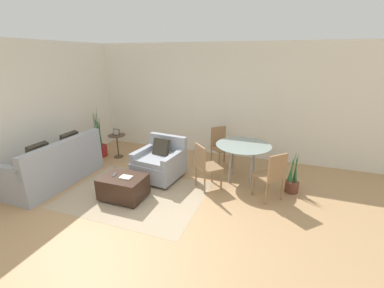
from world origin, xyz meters
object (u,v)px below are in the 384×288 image
at_px(ottoman, 124,186).
at_px(side_table, 117,142).
at_px(tv_remote_primary, 115,175).
at_px(dining_chair_near_left, 205,164).
at_px(dining_chair_far_left, 220,144).
at_px(armchair, 160,162).
at_px(potted_plant_small, 292,181).
at_px(dining_chair_near_right, 272,174).
at_px(dining_table, 243,149).
at_px(book_stack, 126,177).
at_px(picture_frame, 116,132).
at_px(couch, 54,167).

relative_size(ottoman, side_table, 1.31).
distance_m(tv_remote_primary, dining_chair_near_left, 1.65).
bearing_deg(tv_remote_primary, dining_chair_far_left, 54.68).
xyz_separation_m(armchair, potted_plant_small, (2.61, 0.29, -0.11)).
distance_m(side_table, dining_chair_near_right, 3.85).
relative_size(tv_remote_primary, dining_table, 0.16).
distance_m(book_stack, picture_frame, 2.15).
xyz_separation_m(couch, book_stack, (1.74, -0.07, 0.11)).
height_order(armchair, picture_frame, armchair).
xyz_separation_m(dining_chair_far_left, potted_plant_small, (1.59, -0.78, -0.29)).
distance_m(armchair, side_table, 1.66).
height_order(couch, picture_frame, couch).
bearing_deg(book_stack, dining_chair_near_right, 19.13).
xyz_separation_m(side_table, dining_chair_near_left, (2.54, -0.82, 0.11)).
xyz_separation_m(dining_chair_near_left, potted_plant_small, (1.59, 0.44, -0.29)).
relative_size(tv_remote_primary, potted_plant_small, 0.22).
distance_m(ottoman, side_table, 2.09).
xyz_separation_m(ottoman, book_stack, (0.08, -0.01, 0.20)).
xyz_separation_m(ottoman, dining_chair_near_right, (2.48, 0.83, 0.29)).
bearing_deg(dining_table, side_table, 176.21).
relative_size(dining_chair_near_left, dining_chair_near_right, 1.00).
distance_m(tv_remote_primary, potted_plant_small, 3.28).
xyz_separation_m(picture_frame, dining_chair_near_right, (3.76, -0.82, -0.14)).
relative_size(picture_frame, potted_plant_small, 0.22).
distance_m(book_stack, tv_remote_primary, 0.26).
relative_size(dining_table, dining_chair_near_right, 1.21).
bearing_deg(couch, potted_plant_small, 14.92).
relative_size(tv_remote_primary, dining_chair_far_left, 0.19).
xyz_separation_m(side_table, dining_chair_near_right, (3.76, -0.82, 0.11)).
xyz_separation_m(picture_frame, potted_plant_small, (4.13, -0.38, -0.43)).
bearing_deg(dining_chair_far_left, potted_plant_small, -26.23).
xyz_separation_m(book_stack, potted_plant_small, (2.77, 1.28, -0.21)).
height_order(ottoman, side_table, side_table).
relative_size(armchair, side_table, 1.69).
bearing_deg(couch, book_stack, -2.47).
relative_size(tv_remote_primary, picture_frame, 0.97).
bearing_deg(armchair, book_stack, -99.33).
distance_m(dining_chair_near_left, dining_chair_far_left, 1.22).
xyz_separation_m(ottoman, picture_frame, (-1.28, 1.65, 0.43)).
height_order(armchair, dining_chair_near_left, dining_chair_near_left).
bearing_deg(dining_chair_near_left, book_stack, -144.80).
height_order(couch, tv_remote_primary, couch).
height_order(couch, book_stack, couch).
relative_size(armchair, potted_plant_small, 1.24).
height_order(dining_table, dining_chair_near_right, dining_chair_near_right).
xyz_separation_m(ottoman, dining_chair_near_left, (1.26, 0.83, 0.29)).
bearing_deg(picture_frame, armchair, -23.77).
bearing_deg(potted_plant_small, side_table, 174.75).
distance_m(dining_chair_far_left, potted_plant_small, 1.80).
relative_size(couch, tv_remote_primary, 10.94).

